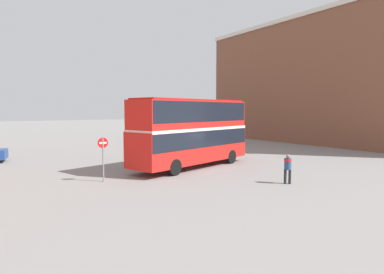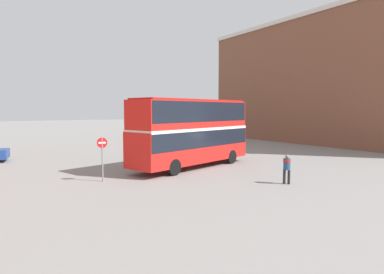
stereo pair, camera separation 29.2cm
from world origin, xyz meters
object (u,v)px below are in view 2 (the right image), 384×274
object	(u,v)px
pedestrian_foreground	(287,166)
no_entry_sign	(102,152)
double_decker_bus	(192,129)
parked_car_kerb_near	(181,136)

from	to	relation	value
pedestrian_foreground	no_entry_sign	size ratio (longest dim) A/B	0.65
pedestrian_foreground	double_decker_bus	bearing A→B (deg)	-130.18
pedestrian_foreground	parked_car_kerb_near	size ratio (longest dim) A/B	0.35
double_decker_bus	pedestrian_foreground	xyz separation A→B (m)	(1.58, -7.40, -1.74)
double_decker_bus	pedestrian_foreground	distance (m)	7.77
no_entry_sign	parked_car_kerb_near	bearing A→B (deg)	49.51
double_decker_bus	pedestrian_foreground	bearing A→B (deg)	-95.90
double_decker_bus	parked_car_kerb_near	distance (m)	18.53
pedestrian_foreground	no_entry_sign	bearing A→B (deg)	-87.48
double_decker_bus	pedestrian_foreground	size ratio (longest dim) A/B	6.37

